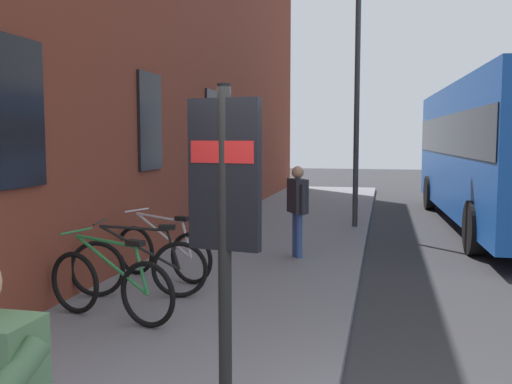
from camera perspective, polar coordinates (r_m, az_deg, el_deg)
ground at (r=9.63m, az=16.55°, el=-7.57°), size 60.00×60.00×0.00m
sidewalk_pavement at (r=11.74m, az=2.34°, el=-4.72°), size 24.00×3.50×0.12m
station_facade at (r=13.26m, az=-5.87°, el=16.15°), size 22.00×0.65×9.21m
bicycle_end_of_row at (r=6.55m, az=-14.39°, el=-9.08°), size 0.62×1.72×0.97m
bicycle_leaning_wall at (r=7.39m, az=-11.65°, el=-7.36°), size 0.52×1.75×0.97m
bicycle_nearest_sign at (r=8.26m, az=-9.32°, el=-5.96°), size 0.71×1.69×0.97m
transit_info_sign at (r=4.13m, az=-3.18°, el=-0.35°), size 0.17×0.56×2.40m
city_bus at (r=14.51m, az=23.40°, el=4.17°), size 10.60×2.97×3.35m
pedestrian_by_facade at (r=9.57m, az=4.18°, el=-0.99°), size 0.52×0.41×1.54m
street_lamp at (r=13.09m, az=10.10°, el=10.79°), size 0.28×0.28×5.52m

